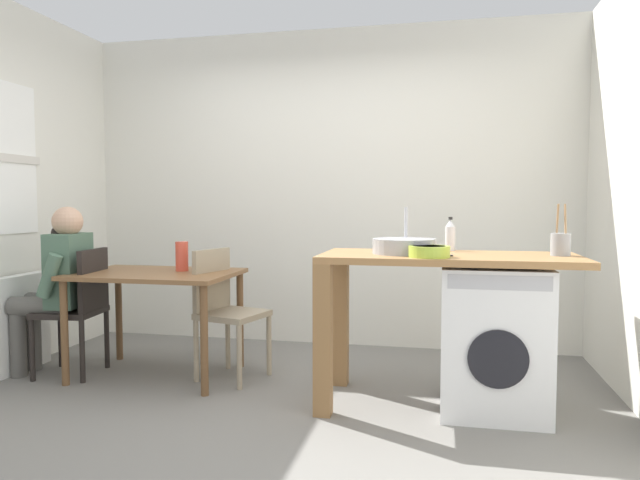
{
  "coord_description": "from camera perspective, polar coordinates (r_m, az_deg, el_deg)",
  "views": [
    {
      "loc": [
        0.99,
        -3.15,
        1.22
      ],
      "look_at": [
        0.22,
        0.45,
        0.99
      ],
      "focal_mm": 32.18,
      "sensor_mm": 36.0,
      "label": 1
    }
  ],
  "objects": [
    {
      "name": "tap",
      "position": [
        3.65,
        8.55,
        1.08
      ],
      "size": [
        0.02,
        0.02,
        0.28
      ],
      "primitive_type": "cylinder",
      "color": "#B2B2B7",
      "rests_on": "kitchen_counter"
    },
    {
      "name": "sink_basin",
      "position": [
        3.48,
        8.35,
        -0.61
      ],
      "size": [
        0.38,
        0.38,
        0.09
      ],
      "primitive_type": "cylinder",
      "color": "#9EA0A5",
      "rests_on": "kitchen_counter"
    },
    {
      "name": "bottle_tall_green",
      "position": [
        3.74,
        12.82,
        0.44
      ],
      "size": [
        0.06,
        0.06,
        0.22
      ],
      "color": "silver",
      "rests_on": "kitchen_counter"
    },
    {
      "name": "seated_person",
      "position": [
        4.49,
        -24.64,
        -3.72
      ],
      "size": [
        0.52,
        0.53,
        1.2
      ],
      "rotation": [
        0.0,
        0.0,
        1.69
      ],
      "color": "#595651",
      "rests_on": "ground_plane"
    },
    {
      "name": "wall_back",
      "position": [
        5.0,
        0.64,
        5.13
      ],
      "size": [
        4.6,
        0.1,
        2.7
      ],
      "primitive_type": "cube",
      "color": "silver",
      "rests_on": "ground_plane"
    },
    {
      "name": "mixing_bowl",
      "position": [
        3.27,
        10.81,
        -1.06
      ],
      "size": [
        0.23,
        0.23,
        0.06
      ],
      "color": "#A8C63D",
      "rests_on": "kitchen_counter"
    },
    {
      "name": "scissors",
      "position": [
        3.37,
        11.84,
        -1.47
      ],
      "size": [
        0.15,
        0.06,
        0.01
      ],
      "color": "#B2B2B7",
      "rests_on": "kitchen_counter"
    },
    {
      "name": "radiator",
      "position": [
        4.66,
        -28.78,
        -7.58
      ],
      "size": [
        0.1,
        0.8,
        0.7
      ],
      "primitive_type": "cube",
      "color": "white",
      "rests_on": "ground_plane"
    },
    {
      "name": "chair_person_seat",
      "position": [
        4.43,
        -22.78,
        -5.9
      ],
      "size": [
        0.44,
        0.44,
        0.9
      ],
      "rotation": [
        0.0,
        0.0,
        1.69
      ],
      "color": "black",
      "rests_on": "ground_plane"
    },
    {
      "name": "vase",
      "position": [
        4.2,
        -13.57,
        -1.58
      ],
      "size": [
        0.09,
        0.09,
        0.21
      ],
      "primitive_type": "cylinder",
      "color": "#D84C38",
      "rests_on": "dining_table"
    },
    {
      "name": "chair_opposite",
      "position": [
        4.09,
        -9.51,
        -6.44
      ],
      "size": [
        0.49,
        0.49,
        0.9
      ],
      "rotation": [
        0.0,
        0.0,
        -1.84
      ],
      "color": "gray",
      "rests_on": "ground_plane"
    },
    {
      "name": "dining_table",
      "position": [
        4.21,
        -15.97,
        -4.38
      ],
      "size": [
        1.1,
        0.76,
        0.74
      ],
      "color": "brown",
      "rests_on": "ground_plane"
    },
    {
      "name": "washing_machine",
      "position": [
        3.56,
        16.84,
        -9.34
      ],
      "size": [
        0.6,
        0.61,
        0.86
      ],
      "color": "white",
      "rests_on": "ground_plane"
    },
    {
      "name": "utensil_crock",
      "position": [
        3.58,
        22.81,
        -0.34
      ],
      "size": [
        0.11,
        0.11,
        0.3
      ],
      "color": "gray",
      "rests_on": "kitchen_counter"
    },
    {
      "name": "ground_plane",
      "position": [
        3.52,
        -5.27,
        -16.68
      ],
      "size": [
        5.46,
        5.46,
        0.0
      ],
      "primitive_type": "plane",
      "color": "slate"
    },
    {
      "name": "kitchen_counter",
      "position": [
        3.5,
        9.17,
        -3.95
      ],
      "size": [
        1.5,
        0.68,
        0.92
      ],
      "color": "#9E7042",
      "rests_on": "ground_plane"
    }
  ]
}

